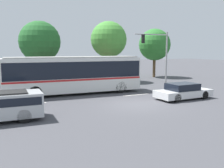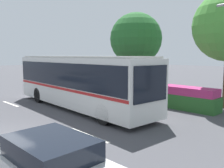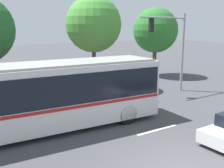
{
  "view_description": "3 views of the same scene",
  "coord_description": "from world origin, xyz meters",
  "px_view_note": "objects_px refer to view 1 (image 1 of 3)",
  "views": [
    {
      "loc": [
        -8.9,
        -14.29,
        3.71
      ],
      "look_at": [
        -0.48,
        2.9,
        1.09
      ],
      "focal_mm": 39.86,
      "sensor_mm": 36.0,
      "label": 1
    },
    {
      "loc": [
        9.31,
        -2.73,
        3.21
      ],
      "look_at": [
        0.42,
        5.9,
        1.74
      ],
      "focal_mm": 38.64,
      "sensor_mm": 36.0,
      "label": 2
    },
    {
      "loc": [
        -6.42,
        -5.6,
        4.75
      ],
      "look_at": [
        1.31,
        6.16,
        1.75
      ],
      "focal_mm": 42.92,
      "sensor_mm": 36.0,
      "label": 3
    }
  ],
  "objects_px": {
    "traffic_light_pole": "(159,50)",
    "street_tree_right": "(155,45)",
    "sedan_foreground": "(183,91)",
    "street_tree_left": "(40,42)",
    "street_tree_centre": "(109,40)",
    "city_bus": "(74,73)"
  },
  "relations": [
    {
      "from": "sedan_foreground",
      "to": "street_tree_centre",
      "type": "distance_m",
      "value": 12.95
    },
    {
      "from": "city_bus",
      "to": "street_tree_left",
      "type": "xyz_separation_m",
      "value": [
        -1.47,
        7.1,
        2.79
      ]
    },
    {
      "from": "city_bus",
      "to": "street_tree_left",
      "type": "relative_size",
      "value": 1.71
    },
    {
      "from": "street_tree_centre",
      "to": "traffic_light_pole",
      "type": "bearing_deg",
      "value": -45.21
    },
    {
      "from": "city_bus",
      "to": "street_tree_right",
      "type": "distance_m",
      "value": 16.4
    },
    {
      "from": "city_bus",
      "to": "traffic_light_pole",
      "type": "bearing_deg",
      "value": 15.44
    },
    {
      "from": "sedan_foreground",
      "to": "street_tree_centre",
      "type": "relative_size",
      "value": 0.63
    },
    {
      "from": "traffic_light_pole",
      "to": "street_tree_left",
      "type": "distance_m",
      "value": 12.9
    },
    {
      "from": "sedan_foreground",
      "to": "street_tree_left",
      "type": "height_order",
      "value": "street_tree_left"
    },
    {
      "from": "city_bus",
      "to": "street_tree_left",
      "type": "bearing_deg",
      "value": 105.16
    },
    {
      "from": "street_tree_centre",
      "to": "street_tree_left",
      "type": "bearing_deg",
      "value": 174.76
    },
    {
      "from": "street_tree_centre",
      "to": "street_tree_right",
      "type": "relative_size",
      "value": 1.07
    },
    {
      "from": "street_tree_centre",
      "to": "city_bus",
      "type": "bearing_deg",
      "value": -134.49
    },
    {
      "from": "city_bus",
      "to": "sedan_foreground",
      "type": "height_order",
      "value": "city_bus"
    },
    {
      "from": "street_tree_left",
      "to": "traffic_light_pole",
      "type": "bearing_deg",
      "value": -22.34
    },
    {
      "from": "street_tree_left",
      "to": "street_tree_centre",
      "type": "bearing_deg",
      "value": -5.24
    },
    {
      "from": "street_tree_centre",
      "to": "street_tree_right",
      "type": "xyz_separation_m",
      "value": [
        7.75,
        1.67,
        -0.5
      ]
    },
    {
      "from": "traffic_light_pole",
      "to": "street_tree_right",
      "type": "xyz_separation_m",
      "value": [
        3.6,
        5.85,
        0.68
      ]
    },
    {
      "from": "sedan_foreground",
      "to": "street_tree_right",
      "type": "bearing_deg",
      "value": 61.63
    },
    {
      "from": "sedan_foreground",
      "to": "traffic_light_pole",
      "type": "distance_m",
      "value": 9.34
    },
    {
      "from": "city_bus",
      "to": "street_tree_centre",
      "type": "distance_m",
      "value": 9.49
    },
    {
      "from": "sedan_foreground",
      "to": "street_tree_centre",
      "type": "height_order",
      "value": "street_tree_centre"
    }
  ]
}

